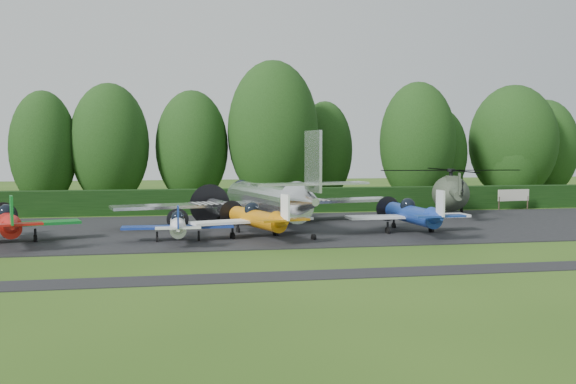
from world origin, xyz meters
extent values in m
plane|color=#294A14|center=(0.00, 0.00, 0.00)|extent=(160.00, 160.00, 0.00)
cube|color=black|center=(0.00, 10.00, 0.00)|extent=(70.00, 18.00, 0.01)
cube|color=black|center=(0.00, -6.00, 0.00)|extent=(70.00, 2.00, 0.00)
cube|color=black|center=(0.00, 21.00, 0.00)|extent=(90.00, 1.60, 2.00)
cylinder|color=silver|center=(2.36, 11.69, 1.77)|extent=(2.14, 11.19, 2.14)
cone|color=silver|center=(2.36, 17.96, 1.77)|extent=(2.14, 1.40, 2.14)
cone|color=silver|center=(2.36, 4.98, 2.24)|extent=(2.14, 2.80, 2.14)
sphere|color=black|center=(2.36, 17.06, 2.24)|extent=(1.40, 1.40, 1.40)
cube|color=silver|center=(2.36, 12.62, 1.49)|extent=(20.51, 2.24, 0.21)
cube|color=white|center=(-1.37, 12.62, 1.60)|extent=(2.42, 2.33, 0.05)
cube|color=white|center=(6.09, 12.62, 1.60)|extent=(2.42, 2.33, 0.05)
cylinder|color=silver|center=(-0.62, 13.18, 1.26)|extent=(1.03, 2.98, 1.03)
cylinder|color=silver|center=(5.35, 13.18, 1.26)|extent=(1.03, 2.98, 1.03)
cylinder|color=black|center=(-0.62, 15.28, 1.26)|extent=(2.98, 0.03, 2.98)
cylinder|color=black|center=(5.35, 15.28, 1.26)|extent=(2.98, 0.03, 2.98)
cube|color=silver|center=(2.36, 4.23, 3.26)|extent=(6.99, 1.31, 0.13)
cube|color=silver|center=(2.36, 3.95, 4.57)|extent=(0.17, 2.05, 3.54)
cylinder|color=black|center=(-0.62, 12.81, 0.23)|extent=(0.23, 0.84, 0.84)
cylinder|color=black|center=(5.35, 12.81, 0.23)|extent=(0.23, 0.84, 0.84)
cylinder|color=black|center=(2.36, 3.86, 0.17)|extent=(0.17, 0.41, 0.41)
cylinder|color=#AD1410|center=(-12.96, 5.45, 1.23)|extent=(1.07, 6.16, 1.07)
sphere|color=black|center=(-12.96, 6.13, 1.74)|extent=(0.94, 0.94, 0.94)
cube|color=#106E24|center=(-12.96, 6.01, 1.06)|extent=(7.84, 1.46, 0.16)
cylinder|color=black|center=(-12.96, 9.43, 1.23)|extent=(1.68, 0.02, 1.68)
cylinder|color=black|center=(-11.51, 5.79, 0.20)|extent=(0.16, 0.49, 0.49)
cylinder|color=black|center=(-12.96, 8.36, 0.18)|extent=(0.13, 0.45, 0.45)
cylinder|color=silver|center=(-3.73, 4.54, 0.99)|extent=(0.86, 4.93, 0.86)
sphere|color=black|center=(-3.73, 5.08, 1.39)|extent=(0.75, 0.75, 0.75)
cube|color=navy|center=(-3.73, 4.99, 0.85)|extent=(6.27, 1.16, 0.13)
cube|color=silver|center=(-3.73, 1.58, 1.21)|extent=(2.33, 0.63, 0.09)
cube|color=navy|center=(-3.73, 1.49, 1.79)|extent=(0.09, 0.72, 1.16)
cylinder|color=black|center=(-3.73, 7.72, 0.99)|extent=(1.34, 0.02, 1.34)
cylinder|color=black|center=(-4.89, 4.81, 0.16)|extent=(0.13, 0.39, 0.39)
cylinder|color=black|center=(-2.56, 4.81, 0.16)|extent=(0.13, 0.39, 0.39)
cylinder|color=black|center=(-3.73, 6.87, 0.14)|extent=(0.11, 0.36, 0.36)
cylinder|color=#BE710B|center=(0.85, 5.35, 1.19)|extent=(1.03, 5.93, 1.03)
sphere|color=black|center=(0.85, 6.00, 1.67)|extent=(0.90, 0.90, 0.90)
cube|color=white|center=(0.85, 5.89, 1.02)|extent=(7.54, 1.40, 0.15)
cube|color=#BE710B|center=(0.85, 1.80, 1.45)|extent=(2.80, 0.75, 0.11)
cube|color=white|center=(0.85, 1.69, 2.15)|extent=(0.11, 0.86, 1.40)
cylinder|color=black|center=(0.85, 9.18, 1.19)|extent=(1.62, 0.02, 1.62)
cylinder|color=black|center=(-0.55, 5.68, 0.19)|extent=(0.15, 0.47, 0.47)
cylinder|color=black|center=(2.25, 5.68, 0.19)|extent=(0.15, 0.47, 0.47)
cylinder|color=black|center=(0.85, 8.15, 0.17)|extent=(0.13, 0.43, 0.43)
cylinder|color=navy|center=(10.56, 5.51, 1.24)|extent=(1.08, 6.18, 1.08)
sphere|color=black|center=(10.56, 6.19, 1.74)|extent=(0.94, 0.94, 0.94)
cube|color=silver|center=(10.56, 6.08, 1.07)|extent=(7.87, 1.46, 0.16)
cube|color=navy|center=(10.56, 1.80, 1.52)|extent=(2.92, 0.79, 0.11)
cube|color=silver|center=(10.56, 1.69, 2.25)|extent=(0.11, 0.90, 1.46)
cylinder|color=black|center=(10.56, 9.50, 1.24)|extent=(1.69, 0.02, 1.69)
cylinder|color=black|center=(9.10, 5.85, 0.20)|extent=(0.16, 0.49, 0.49)
cylinder|color=black|center=(12.02, 5.85, 0.20)|extent=(0.16, 0.49, 0.49)
cylinder|color=black|center=(10.56, 8.44, 0.18)|extent=(0.13, 0.45, 0.45)
ellipsoid|color=#333D2E|center=(18.13, 16.42, 1.72)|extent=(2.98, 5.46, 2.85)
cylinder|color=#333D2E|center=(18.13, 12.13, 2.00)|extent=(0.67, 5.73, 0.67)
cube|color=#333D2E|center=(18.13, 9.17, 2.86)|extent=(0.11, 0.86, 1.53)
cylinder|color=black|center=(18.13, 16.42, 3.15)|extent=(0.29, 0.29, 0.76)
cylinder|color=black|center=(18.13, 16.42, 3.58)|extent=(0.67, 0.67, 0.24)
cylinder|color=black|center=(18.13, 16.42, 3.58)|extent=(11.45, 11.45, 0.06)
cube|color=#333D2E|center=(18.13, 15.66, 2.82)|extent=(0.86, 1.91, 0.67)
ellipsoid|color=black|center=(18.13, 17.95, 1.81)|extent=(1.81, 1.81, 1.63)
cylinder|color=black|center=(17.18, 17.19, 0.29)|extent=(0.17, 0.53, 0.53)
cylinder|color=black|center=(19.09, 17.19, 0.29)|extent=(0.17, 0.53, 0.53)
cylinder|color=black|center=(18.13, 13.37, 0.24)|extent=(0.15, 0.46, 0.46)
cylinder|color=#3F3326|center=(23.66, 19.00, 0.60)|extent=(0.12, 0.12, 1.19)
cylinder|color=#3F3326|center=(26.65, 19.00, 0.60)|extent=(0.12, 0.12, 1.19)
cube|color=beige|center=(25.16, 19.00, 1.29)|extent=(3.19, 0.08, 1.00)
cylinder|color=black|center=(31.78, 30.83, 1.97)|extent=(0.70, 0.70, 3.95)
ellipsoid|color=#183510|center=(31.78, 30.83, 6.03)|extent=(9.16, 9.16, 12.06)
cylinder|color=black|center=(5.75, 29.55, 2.26)|extent=(0.70, 0.70, 4.52)
ellipsoid|color=#183510|center=(5.75, 29.55, 6.91)|extent=(8.78, 8.78, 13.82)
cylinder|color=black|center=(-9.59, 30.22, 1.87)|extent=(0.70, 0.70, 3.74)
ellipsoid|color=#183510|center=(-9.59, 30.22, 5.72)|extent=(7.26, 7.26, 11.43)
cylinder|color=black|center=(-1.95, 30.75, 1.79)|extent=(0.70, 0.70, 3.58)
ellipsoid|color=#183510|center=(-1.95, 30.75, 5.47)|extent=(6.95, 6.95, 10.93)
cylinder|color=black|center=(37.45, 33.94, 1.77)|extent=(0.70, 0.70, 3.55)
ellipsoid|color=#183510|center=(37.45, 33.94, 5.42)|extent=(7.33, 7.33, 10.83)
cylinder|color=black|center=(12.09, 34.38, 1.69)|extent=(0.70, 0.70, 3.39)
ellipsoid|color=#183510|center=(12.09, 34.38, 5.17)|extent=(5.88, 5.88, 10.34)
cylinder|color=black|center=(19.96, 28.10, 1.95)|extent=(0.70, 0.70, 3.89)
ellipsoid|color=#183510|center=(19.96, 28.10, 5.94)|extent=(7.44, 7.44, 11.89)
cylinder|color=black|center=(-15.42, 29.86, 1.74)|extent=(0.70, 0.70, 3.47)
ellipsoid|color=#183510|center=(-15.42, 29.86, 5.31)|extent=(5.98, 5.98, 10.62)
cylinder|color=black|center=(23.38, 31.28, 1.58)|extent=(0.70, 0.70, 3.15)
ellipsoid|color=#183510|center=(23.38, 31.28, 4.82)|extent=(6.27, 6.27, 9.64)
cylinder|color=black|center=(31.20, 29.68, 1.51)|extent=(0.70, 0.70, 3.03)
ellipsoid|color=#183510|center=(31.20, 29.68, 4.62)|extent=(6.31, 6.31, 9.25)
camera|label=1|loc=(-4.20, -31.79, 5.26)|focal=40.00mm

